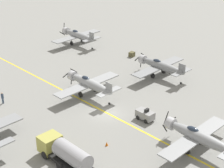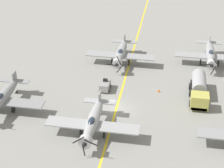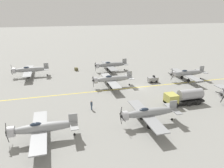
% 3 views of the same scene
% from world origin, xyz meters
% --- Properties ---
extents(ground_plane, '(400.00, 400.00, 0.00)m').
position_xyz_m(ground_plane, '(0.00, 0.00, 0.00)').
color(ground_plane, gray).
extents(taxiway_stripe, '(0.30, 160.00, 0.01)m').
position_xyz_m(taxiway_stripe, '(0.00, 0.00, 0.00)').
color(taxiway_stripe, yellow).
rests_on(taxiway_stripe, ground).
extents(airplane_mid_left, '(12.00, 9.98, 3.68)m').
position_xyz_m(airplane_mid_left, '(-16.98, 5.36, 2.01)').
color(airplane_mid_left, gray).
rests_on(airplane_mid_left, ground).
extents(airplane_mid_right, '(12.00, 9.98, 3.65)m').
position_xyz_m(airplane_mid_right, '(15.61, 2.92, 2.01)').
color(airplane_mid_right, gray).
rests_on(airplane_mid_right, ground).
extents(airplane_near_center, '(12.00, 9.98, 3.66)m').
position_xyz_m(airplane_near_center, '(1.51, -14.14, 2.01)').
color(airplane_near_center, gray).
rests_on(airplane_near_center, ground).
extents(airplane_far_right, '(12.00, 9.98, 3.80)m').
position_xyz_m(airplane_far_right, '(16.24, 26.01, 2.01)').
color(airplane_far_right, gray).
rests_on(airplane_far_right, ground).
extents(airplane_mid_center, '(12.00, 9.98, 3.65)m').
position_xyz_m(airplane_mid_center, '(2.00, 6.25, 2.01)').
color(airplane_mid_center, '#989B9D').
rests_on(airplane_mid_center, ground).
extents(airplane_far_left, '(12.00, 9.98, 3.65)m').
position_xyz_m(airplane_far_left, '(-17.24, 22.01, 2.01)').
color(airplane_far_left, '#949699').
rests_on(airplane_far_left, ground).
extents(fuel_tanker, '(2.68, 8.00, 2.98)m').
position_xyz_m(fuel_tanker, '(-11.55, -4.95, 1.51)').
color(fuel_tanker, black).
rests_on(fuel_tanker, ground).
extents(tow_tractor, '(1.57, 2.60, 1.79)m').
position_xyz_m(tow_tractor, '(2.56, -4.95, 0.79)').
color(tow_tractor, gray).
rests_on(tow_tractor, ground).
extents(ground_crew_walking, '(0.40, 0.40, 1.84)m').
position_xyz_m(ground_crew_walking, '(-9.19, 13.33, 1.00)').
color(ground_crew_walking, '#334256').
rests_on(ground_crew_walking, ground).
extents(supply_crate_by_tanker, '(1.23, 1.07, 0.92)m').
position_xyz_m(supply_crate_by_tanker, '(19.13, 12.83, 0.46)').
color(supply_crate_by_tanker, brown).
rests_on(supply_crate_by_tanker, ground).
extents(traffic_cone, '(0.36, 0.36, 0.55)m').
position_xyz_m(traffic_cone, '(-5.65, -5.73, 0.28)').
color(traffic_cone, orange).
rests_on(traffic_cone, ground).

